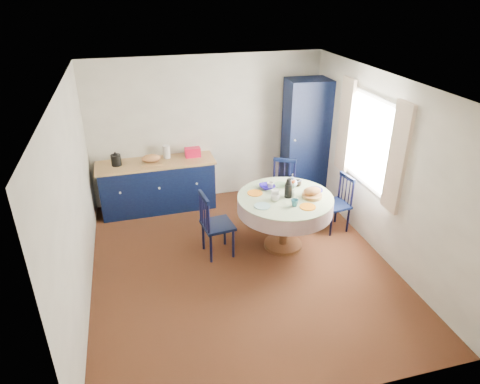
{
  "coord_description": "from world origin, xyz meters",
  "views": [
    {
      "loc": [
        -1.27,
        -4.71,
        3.57
      ],
      "look_at": [
        0.04,
        0.2,
        1.03
      ],
      "focal_mm": 32.0,
      "sensor_mm": 36.0,
      "label": 1
    }
  ],
  "objects_px": {
    "mug_d": "(270,185)",
    "chair_far": "(282,188)",
    "kitchen_counter": "(158,185)",
    "chair_right": "(337,203)",
    "mug_c": "(298,183)",
    "cobalt_bowl": "(267,187)",
    "dining_table": "(285,204)",
    "mug_b": "(295,203)",
    "mug_a": "(275,197)",
    "pantry_cabinet": "(305,140)",
    "chair_left": "(215,224)"
  },
  "relations": [
    {
      "from": "mug_c",
      "to": "mug_d",
      "type": "distance_m",
      "value": 0.42
    },
    {
      "from": "mug_d",
      "to": "cobalt_bowl",
      "type": "height_order",
      "value": "mug_d"
    },
    {
      "from": "kitchen_counter",
      "to": "dining_table",
      "type": "height_order",
      "value": "kitchen_counter"
    },
    {
      "from": "dining_table",
      "to": "kitchen_counter",
      "type": "bearing_deg",
      "value": 135.25
    },
    {
      "from": "chair_left",
      "to": "pantry_cabinet",
      "type": "bearing_deg",
      "value": -59.74
    },
    {
      "from": "pantry_cabinet",
      "to": "mug_c",
      "type": "relative_size",
      "value": 18.36
    },
    {
      "from": "pantry_cabinet",
      "to": "chair_right",
      "type": "xyz_separation_m",
      "value": [
        0.04,
        -1.28,
        -0.6
      ]
    },
    {
      "from": "kitchen_counter",
      "to": "mug_a",
      "type": "distance_m",
      "value": 2.32
    },
    {
      "from": "mug_b",
      "to": "mug_c",
      "type": "distance_m",
      "value": 0.63
    },
    {
      "from": "dining_table",
      "to": "mug_a",
      "type": "distance_m",
      "value": 0.27
    },
    {
      "from": "cobalt_bowl",
      "to": "mug_c",
      "type": "bearing_deg",
      "value": -5.43
    },
    {
      "from": "chair_far",
      "to": "mug_b",
      "type": "xyz_separation_m",
      "value": [
        -0.29,
        -1.25,
        0.4
      ]
    },
    {
      "from": "chair_far",
      "to": "mug_d",
      "type": "xyz_separation_m",
      "value": [
        -0.44,
        -0.65,
        0.39
      ]
    },
    {
      "from": "mug_d",
      "to": "chair_far",
      "type": "bearing_deg",
      "value": 55.98
    },
    {
      "from": "chair_far",
      "to": "mug_a",
      "type": "bearing_deg",
      "value": -85.91
    },
    {
      "from": "cobalt_bowl",
      "to": "pantry_cabinet",
      "type": "bearing_deg",
      "value": 48.18
    },
    {
      "from": "pantry_cabinet",
      "to": "mug_d",
      "type": "xyz_separation_m",
      "value": [
        -1.06,
        -1.24,
        -0.18
      ]
    },
    {
      "from": "chair_right",
      "to": "mug_b",
      "type": "height_order",
      "value": "mug_b"
    },
    {
      "from": "chair_right",
      "to": "cobalt_bowl",
      "type": "distance_m",
      "value": 1.21
    },
    {
      "from": "chair_left",
      "to": "mug_c",
      "type": "distance_m",
      "value": 1.38
    },
    {
      "from": "mug_a",
      "to": "mug_c",
      "type": "distance_m",
      "value": 0.59
    },
    {
      "from": "pantry_cabinet",
      "to": "dining_table",
      "type": "distance_m",
      "value": 1.84
    },
    {
      "from": "kitchen_counter",
      "to": "chair_far",
      "type": "relative_size",
      "value": 2.08
    },
    {
      "from": "pantry_cabinet",
      "to": "chair_right",
      "type": "distance_m",
      "value": 1.42
    },
    {
      "from": "pantry_cabinet",
      "to": "kitchen_counter",
      "type": "bearing_deg",
      "value": -179.18
    },
    {
      "from": "chair_right",
      "to": "mug_c",
      "type": "height_order",
      "value": "mug_c"
    },
    {
      "from": "kitchen_counter",
      "to": "mug_d",
      "type": "distance_m",
      "value": 2.09
    },
    {
      "from": "kitchen_counter",
      "to": "mug_a",
      "type": "bearing_deg",
      "value": -50.35
    },
    {
      "from": "pantry_cabinet",
      "to": "chair_left",
      "type": "height_order",
      "value": "pantry_cabinet"
    },
    {
      "from": "dining_table",
      "to": "cobalt_bowl",
      "type": "relative_size",
      "value": 5.95
    },
    {
      "from": "chair_far",
      "to": "mug_a",
      "type": "height_order",
      "value": "chair_far"
    },
    {
      "from": "dining_table",
      "to": "mug_b",
      "type": "bearing_deg",
      "value": -86.66
    },
    {
      "from": "kitchen_counter",
      "to": "chair_far",
      "type": "height_order",
      "value": "kitchen_counter"
    },
    {
      "from": "mug_a",
      "to": "mug_b",
      "type": "height_order",
      "value": "mug_a"
    },
    {
      "from": "pantry_cabinet",
      "to": "mug_b",
      "type": "relative_size",
      "value": 20.3
    },
    {
      "from": "kitchen_counter",
      "to": "chair_right",
      "type": "relative_size",
      "value": 2.16
    },
    {
      "from": "mug_d",
      "to": "cobalt_bowl",
      "type": "relative_size",
      "value": 0.44
    },
    {
      "from": "dining_table",
      "to": "mug_c",
      "type": "bearing_deg",
      "value": 43.96
    },
    {
      "from": "mug_a",
      "to": "mug_d",
      "type": "distance_m",
      "value": 0.39
    },
    {
      "from": "dining_table",
      "to": "mug_b",
      "type": "height_order",
      "value": "dining_table"
    },
    {
      "from": "chair_far",
      "to": "mug_d",
      "type": "relative_size",
      "value": 9.34
    },
    {
      "from": "chair_left",
      "to": "chair_far",
      "type": "bearing_deg",
      "value": -63.08
    },
    {
      "from": "chair_left",
      "to": "mug_c",
      "type": "height_order",
      "value": "chair_left"
    },
    {
      "from": "chair_far",
      "to": "chair_right",
      "type": "xyz_separation_m",
      "value": [
        0.66,
        -0.69,
        -0.02
      ]
    },
    {
      "from": "dining_table",
      "to": "mug_b",
      "type": "relative_size",
      "value": 13.08
    },
    {
      "from": "chair_far",
      "to": "kitchen_counter",
      "type": "bearing_deg",
      "value": -169.71
    },
    {
      "from": "chair_left",
      "to": "chair_right",
      "type": "height_order",
      "value": "chair_left"
    },
    {
      "from": "pantry_cabinet",
      "to": "cobalt_bowl",
      "type": "bearing_deg",
      "value": -128.57
    },
    {
      "from": "chair_far",
      "to": "mug_c",
      "type": "distance_m",
      "value": 0.79
    },
    {
      "from": "kitchen_counter",
      "to": "chair_left",
      "type": "distance_m",
      "value": 1.73
    }
  ]
}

